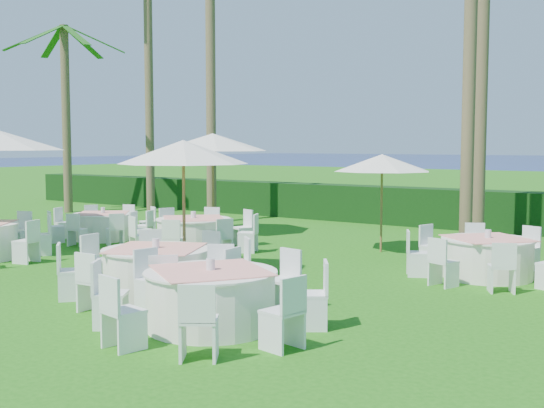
{
  "coord_description": "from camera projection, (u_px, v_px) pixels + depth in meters",
  "views": [
    {
      "loc": [
        9.69,
        -8.21,
        2.57
      ],
      "look_at": [
        1.38,
        3.62,
        1.3
      ],
      "focal_mm": 45.0,
      "sensor_mm": 36.0,
      "label": 1
    }
  ],
  "objects": [
    {
      "name": "ground",
      "position": [
        97.0,
        285.0,
        12.47
      ],
      "size": [
        120.0,
        120.0,
        0.0
      ],
      "primitive_type": "plane",
      "color": "#1C5F10",
      "rests_on": "ground"
    },
    {
      "name": "hedge",
      "position": [
        385.0,
        205.0,
        22.19
      ],
      "size": [
        34.0,
        1.0,
        1.2
      ],
      "primitive_type": "cube",
      "color": "black",
      "rests_on": "ground"
    },
    {
      "name": "banquet_table_b",
      "position": [
        156.0,
        270.0,
        11.61
      ],
      "size": [
        3.23,
        3.23,
        0.97
      ],
      "color": "white",
      "rests_on": "ground"
    },
    {
      "name": "banquet_table_c",
      "position": [
        211.0,
        297.0,
        9.52
      ],
      "size": [
        3.28,
        3.28,
        0.99
      ],
      "color": "white",
      "rests_on": "ground"
    },
    {
      "name": "banquet_table_d",
      "position": [
        103.0,
        226.0,
        18.41
      ],
      "size": [
        2.83,
        2.83,
        0.88
      ],
      "color": "white",
      "rests_on": "ground"
    },
    {
      "name": "banquet_table_e",
      "position": [
        194.0,
        233.0,
        16.5
      ],
      "size": [
        3.07,
        3.07,
        0.96
      ],
      "color": "white",
      "rests_on": "ground"
    },
    {
      "name": "banquet_table_f",
      "position": [
        487.0,
        257.0,
        13.12
      ],
      "size": [
        3.04,
        3.04,
        0.93
      ],
      "color": "white",
      "rests_on": "ground"
    },
    {
      "name": "umbrella_b",
      "position": [
        183.0,
        152.0,
        13.1
      ],
      "size": [
        2.53,
        2.53,
        2.65
      ],
      "color": "brown",
      "rests_on": "ground"
    },
    {
      "name": "umbrella_c",
      "position": [
        213.0,
        142.0,
        19.41
      ],
      "size": [
        3.13,
        3.13,
        2.88
      ],
      "color": "brown",
      "rests_on": "ground"
    },
    {
      "name": "umbrella_d",
      "position": [
        382.0,
        163.0,
        16.11
      ],
      "size": [
        2.34,
        2.34,
        2.34
      ],
      "color": "brown",
      "rests_on": "ground"
    },
    {
      "name": "palm_a",
      "position": [
        149.0,
        63.0,
        25.47
      ],
      "size": [
        4.35,
        4.28,
        10.27
      ],
      "color": "brown",
      "rests_on": "ground"
    },
    {
      "name": "palm_b",
      "position": [
        211.0,
        63.0,
        22.12
      ],
      "size": [
        4.38,
        4.22,
        9.46
      ],
      "color": "brown",
      "rests_on": "ground"
    },
    {
      "name": "palm_d",
      "position": [
        483.0,
        47.0,
        17.63
      ],
      "size": [
        4.36,
        4.27,
        9.23
      ],
      "color": "brown",
      "rests_on": "ground"
    },
    {
      "name": "palm_f",
      "position": [
        66.0,
        108.0,
        25.46
      ],
      "size": [
        4.28,
        4.35,
        6.99
      ],
      "color": "brown",
      "rests_on": "ground"
    }
  ]
}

